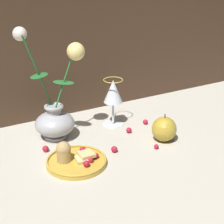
# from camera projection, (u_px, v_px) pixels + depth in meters

# --- Properties ---
(ground_plane) EXTENTS (2.40, 2.40, 0.00)m
(ground_plane) POSITION_uv_depth(u_px,v_px,m) (91.00, 146.00, 1.16)
(ground_plane) COLOR #B7B2A3
(ground_plane) RESTS_ON ground
(vase) EXTENTS (0.20, 0.13, 0.36)m
(vase) POSITION_uv_depth(u_px,v_px,m) (56.00, 112.00, 1.18)
(vase) COLOR #A3A3A8
(vase) RESTS_ON ground_plane
(plate_with_pastries) EXTENTS (0.17, 0.17, 0.07)m
(plate_with_pastries) POSITION_uv_depth(u_px,v_px,m) (75.00, 159.00, 1.05)
(plate_with_pastries) COLOR gold
(plate_with_pastries) RESTS_ON ground_plane
(wine_glass) EXTENTS (0.07, 0.07, 0.16)m
(wine_glass) POSITION_uv_depth(u_px,v_px,m) (113.00, 93.00, 1.26)
(wine_glass) COLOR silver
(wine_glass) RESTS_ON ground_plane
(apple_beside_vase) EXTENTS (0.08, 0.08, 0.09)m
(apple_beside_vase) POSITION_uv_depth(u_px,v_px,m) (164.00, 129.00, 1.18)
(apple_beside_vase) COLOR #B2932D
(apple_beside_vase) RESTS_ON ground_plane
(berry_near_plate) EXTENTS (0.01, 0.01, 0.01)m
(berry_near_plate) POSITION_uv_depth(u_px,v_px,m) (156.00, 147.00, 1.14)
(berry_near_plate) COLOR #AD192D
(berry_near_plate) RESTS_ON ground_plane
(berry_front_center) EXTENTS (0.02, 0.02, 0.02)m
(berry_front_center) POSITION_uv_depth(u_px,v_px,m) (145.00, 122.00, 1.30)
(berry_front_center) COLOR #AD192D
(berry_front_center) RESTS_ON ground_plane
(berry_by_glass_stem) EXTENTS (0.02, 0.02, 0.02)m
(berry_by_glass_stem) POSITION_uv_depth(u_px,v_px,m) (114.00, 149.00, 1.12)
(berry_by_glass_stem) COLOR #AD192D
(berry_by_glass_stem) RESTS_ON ground_plane
(berry_under_candlestick) EXTENTS (0.02, 0.02, 0.02)m
(berry_under_candlestick) POSITION_uv_depth(u_px,v_px,m) (46.00, 149.00, 1.12)
(berry_under_candlestick) COLOR #AD192D
(berry_under_candlestick) RESTS_ON ground_plane
(berry_far_right) EXTENTS (0.02, 0.02, 0.02)m
(berry_far_right) POSITION_uv_depth(u_px,v_px,m) (129.00, 130.00, 1.24)
(berry_far_right) COLOR #AD192D
(berry_far_right) RESTS_ON ground_plane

